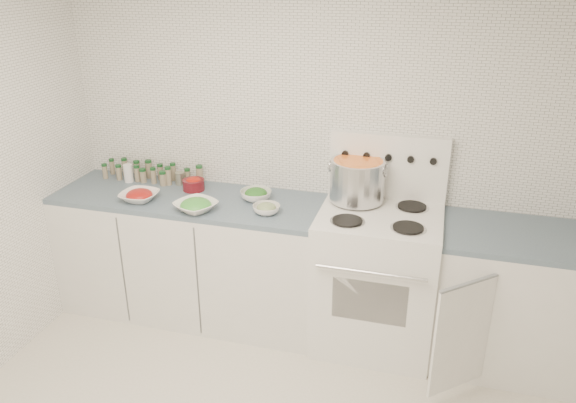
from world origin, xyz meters
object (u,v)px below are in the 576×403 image
object	(u,v)px
stove	(376,275)
bowl_tomato	(139,196)
stock_pot	(357,179)
bowl_snowpea	(196,206)

from	to	relation	value
stove	bowl_tomato	xyz separation A→B (m)	(-1.59, -0.14, 0.44)
stock_pot	bowl_snowpea	world-z (taller)	stock_pot
bowl_tomato	bowl_snowpea	size ratio (longest dim) A/B	0.75
stock_pot	bowl_tomato	distance (m)	1.45
bowl_tomato	stock_pot	bearing A→B (deg)	11.95
stove	bowl_tomato	distance (m)	1.65
stove	stock_pot	bearing A→B (deg)	139.02
stove	stock_pot	world-z (taller)	stove
stove	stock_pot	xyz separation A→B (m)	(-0.18, 0.16, 0.59)
stock_pot	bowl_snowpea	bearing A→B (deg)	-160.08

